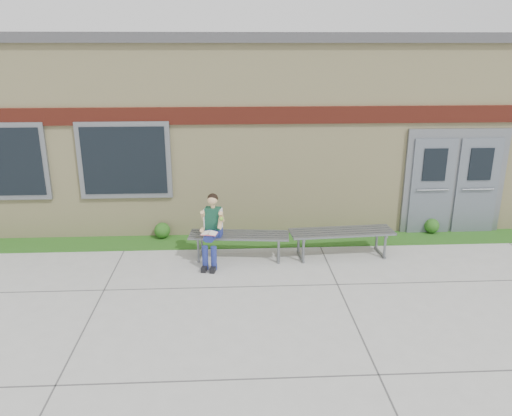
{
  "coord_description": "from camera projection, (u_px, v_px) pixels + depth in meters",
  "views": [
    {
      "loc": [
        -0.82,
        -7.23,
        3.94
      ],
      "look_at": [
        -0.36,
        1.7,
        1.03
      ],
      "focal_mm": 35.0,
      "sensor_mm": 36.0,
      "label": 1
    }
  ],
  "objects": [
    {
      "name": "shrub_east",
      "position": [
        432.0,
        226.0,
        10.95
      ],
      "size": [
        0.32,
        0.32,
        0.32
      ],
      "primitive_type": "sphere",
      "color": "#174813",
      "rests_on": "grass_strip"
    },
    {
      "name": "bench_right",
      "position": [
        342.0,
        237.0,
        9.72
      ],
      "size": [
        2.05,
        0.7,
        0.52
      ],
      "rotation": [
        0.0,
        0.0,
        0.07
      ],
      "color": "slate",
      "rests_on": "ground"
    },
    {
      "name": "school_building",
      "position": [
        261.0,
        119.0,
        13.16
      ],
      "size": [
        16.2,
        6.22,
        4.2
      ],
      "color": "beige",
      "rests_on": "ground"
    },
    {
      "name": "grass_strip",
      "position": [
        270.0,
        240.0,
        10.59
      ],
      "size": [
        16.0,
        0.8,
        0.02
      ],
      "primitive_type": "cube",
      "color": "#174813",
      "rests_on": "ground"
    },
    {
      "name": "shrub_mid",
      "position": [
        162.0,
        230.0,
        10.65
      ],
      "size": [
        0.34,
        0.34,
        0.34
      ],
      "primitive_type": "sphere",
      "color": "#174813",
      "rests_on": "grass_strip"
    },
    {
      "name": "ground",
      "position": [
        283.0,
        300.0,
        8.12
      ],
      "size": [
        80.0,
        80.0,
        0.0
      ],
      "primitive_type": "plane",
      "color": "#9E9E99",
      "rests_on": "ground"
    },
    {
      "name": "bench_left",
      "position": [
        239.0,
        240.0,
        9.63
      ],
      "size": [
        1.95,
        0.71,
        0.5
      ],
      "rotation": [
        0.0,
        0.0,
        -0.09
      ],
      "color": "slate",
      "rests_on": "ground"
    },
    {
      "name": "girl",
      "position": [
        212.0,
        227.0,
        9.31
      ],
      "size": [
        0.46,
        0.79,
        1.34
      ],
      "rotation": [
        0.0,
        0.0,
        -0.2
      ],
      "color": "navy",
      "rests_on": "ground"
    }
  ]
}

